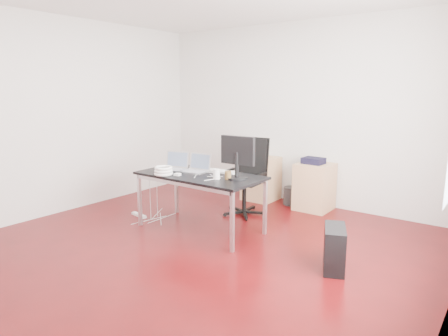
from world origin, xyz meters
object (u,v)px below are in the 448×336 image
Objects in this scene: filing_cabinet_left at (261,178)px; filing_cabinet_right at (314,187)px; office_chair at (247,172)px; pc_tower at (334,248)px; desk at (200,178)px.

filing_cabinet_left is 0.93m from filing_cabinet_right.
filing_cabinet_right is (0.71, 0.75, -0.26)m from office_chair.
office_chair is at bearing 125.89° from pc_tower.
filing_cabinet_left is at bearing 114.46° from pc_tower.
office_chair is 0.82m from filing_cabinet_left.
office_chair reaches higher than filing_cabinet_left.
filing_cabinet_left is 1.00× the size of filing_cabinet_right.
filing_cabinet_left and filing_cabinet_right have the same top height.
filing_cabinet_left is 2.65m from pc_tower.
desk reaches higher than filing_cabinet_left.
filing_cabinet_left is at bearing 102.49° from office_chair.
filing_cabinet_left is (-0.22, 0.75, -0.26)m from office_chair.
office_chair is 2.06m from pc_tower.
pc_tower is (1.73, -1.04, -0.39)m from office_chair.
office_chair is 1.06m from filing_cabinet_right.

